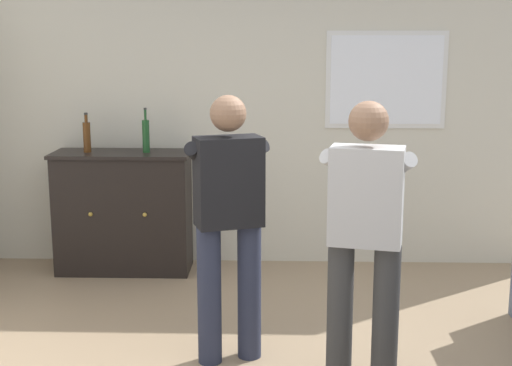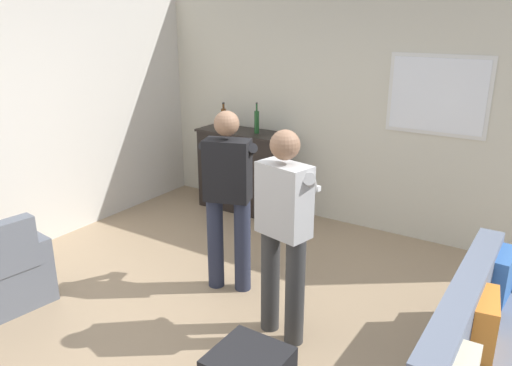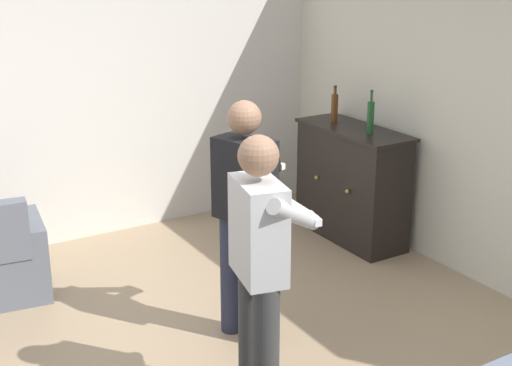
{
  "view_description": "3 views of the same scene",
  "coord_description": "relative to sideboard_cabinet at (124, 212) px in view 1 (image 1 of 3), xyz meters",
  "views": [
    {
      "loc": [
        0.02,
        -3.68,
        2.01
      ],
      "look_at": [
        -0.1,
        0.22,
        1.21
      ],
      "focal_mm": 50.0,
      "sensor_mm": 36.0,
      "label": 1
    },
    {
      "loc": [
        2.21,
        -2.82,
        2.43
      ],
      "look_at": [
        0.14,
        0.37,
        1.16
      ],
      "focal_mm": 35.0,
      "sensor_mm": 36.0,
      "label": 2
    },
    {
      "loc": [
        3.54,
        -1.68,
        2.6
      ],
      "look_at": [
        -0.06,
        0.51,
        1.2
      ],
      "focal_mm": 50.0,
      "sensor_mm": 36.0,
      "label": 3
    }
  ],
  "objects": [
    {
      "name": "person_standing_left",
      "position": [
        1.04,
        -1.74,
        0.41
      ],
      "size": [
        0.53,
        0.52,
        1.68
      ],
      "color": "#282D42",
      "rests_on": "ground"
    },
    {
      "name": "person_standing_right",
      "position": [
        1.83,
        -2.12,
        0.41
      ],
      "size": [
        0.54,
        0.51,
        1.68
      ],
      "color": "#383838",
      "rests_on": "ground"
    },
    {
      "name": "wall_back_with_window",
      "position": [
        1.34,
        0.36,
        0.88
      ],
      "size": [
        5.2,
        0.15,
        2.8
      ],
      "color": "beige",
      "rests_on": "ground"
    },
    {
      "name": "bottle_liquor_amber",
      "position": [
        -0.29,
        -0.01,
        0.66
      ],
      "size": [
        0.06,
        0.06,
        0.34
      ],
      "color": "#593314",
      "rests_on": "sideboard_cabinet"
    },
    {
      "name": "sideboard_cabinet",
      "position": [
        0.0,
        0.0,
        0.0
      ],
      "size": [
        1.18,
        0.49,
        1.05
      ],
      "color": "black",
      "rests_on": "ground"
    },
    {
      "name": "bottle_wine_green",
      "position": [
        0.22,
        -0.0,
        0.67
      ],
      "size": [
        0.06,
        0.06,
        0.38
      ],
      "color": "#1E4C23",
      "rests_on": "sideboard_cabinet"
    }
  ]
}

